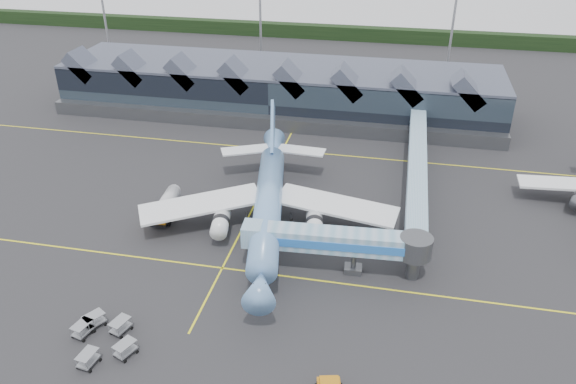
# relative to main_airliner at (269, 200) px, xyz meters

# --- Properties ---
(ground) EXTENTS (260.00, 260.00, 0.00)m
(ground) POSITION_rel_main_airliner_xyz_m (-3.41, -3.15, -3.99)
(ground) COLOR #29292B
(ground) RESTS_ON ground
(taxi_stripes) EXTENTS (120.00, 60.00, 0.01)m
(taxi_stripes) POSITION_rel_main_airliner_xyz_m (-3.41, 6.85, -3.98)
(taxi_stripes) COLOR yellow
(taxi_stripes) RESTS_ON ground
(tree_line_far) EXTENTS (260.00, 4.00, 4.00)m
(tree_line_far) POSITION_rel_main_airliner_xyz_m (-3.41, 106.85, -1.99)
(tree_line_far) COLOR black
(tree_line_far) RESTS_ON ground
(terminal) EXTENTS (90.00, 22.25, 12.52)m
(terminal) POSITION_rel_main_airliner_xyz_m (-8.48, 44.20, 0.89)
(terminal) COLOR black
(terminal) RESTS_ON ground
(light_masts) EXTENTS (132.40, 42.56, 22.45)m
(light_masts) POSITION_rel_main_airliner_xyz_m (17.59, 59.65, 8.50)
(light_masts) COLOR gray
(light_masts) RESTS_ON ground
(main_airliner) EXTENTS (36.10, 42.05, 13.56)m
(main_airliner) POSITION_rel_main_airliner_xyz_m (0.00, 0.00, 0.00)
(main_airliner) COLOR #699ED5
(main_airliner) RESTS_ON ground
(jet_bridge) EXTENTS (23.16, 4.74, 5.96)m
(jet_bridge) POSITION_rel_main_airliner_xyz_m (11.93, -8.61, 0.30)
(jet_bridge) COLOR #77AAC6
(jet_bridge) RESTS_ON ground
(fuel_truck) EXTENTS (3.12, 8.96, 2.98)m
(fuel_truck) POSITION_rel_main_airliner_xyz_m (-15.18, -0.23, -2.32)
(fuel_truck) COLOR black
(fuel_truck) RESTS_ON ground
(baggage_carts) EXTENTS (7.86, 7.84, 1.57)m
(baggage_carts) POSITION_rel_main_airliner_xyz_m (-11.82, -26.13, -3.11)
(baggage_carts) COLOR #999CA1
(baggage_carts) RESTS_ON ground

